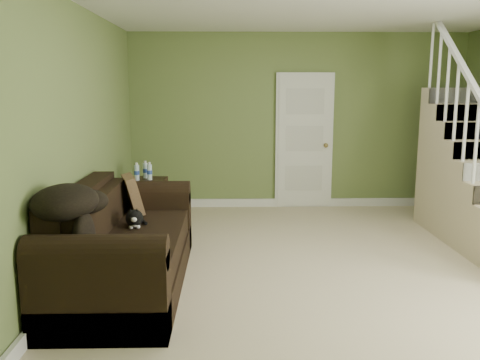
{
  "coord_description": "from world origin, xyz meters",
  "views": [
    {
      "loc": [
        -1.04,
        -4.88,
        1.8
      ],
      "look_at": [
        -0.92,
        0.39,
        0.84
      ],
      "focal_mm": 38.0,
      "sensor_mm": 36.0,
      "label": 1
    }
  ],
  "objects_px": {
    "cat": "(134,218)",
    "sofa": "(121,249)",
    "side_table": "(145,202)",
    "banana": "(142,244)"
  },
  "relations": [
    {
      "from": "cat",
      "to": "banana",
      "type": "bearing_deg",
      "value": -83.27
    },
    {
      "from": "sofa",
      "to": "cat",
      "type": "relative_size",
      "value": 5.3
    },
    {
      "from": "cat",
      "to": "sofa",
      "type": "bearing_deg",
      "value": -120.54
    },
    {
      "from": "side_table",
      "to": "banana",
      "type": "distance_m",
      "value": 2.48
    },
    {
      "from": "cat",
      "to": "banana",
      "type": "relative_size",
      "value": 2.58
    },
    {
      "from": "side_table",
      "to": "cat",
      "type": "relative_size",
      "value": 1.95
    },
    {
      "from": "banana",
      "to": "side_table",
      "type": "bearing_deg",
      "value": 76.66
    },
    {
      "from": "sofa",
      "to": "side_table",
      "type": "distance_m",
      "value": 2.04
    },
    {
      "from": "sofa",
      "to": "cat",
      "type": "distance_m",
      "value": 0.33
    },
    {
      "from": "side_table",
      "to": "sofa",
      "type": "bearing_deg",
      "value": -86.86
    }
  ]
}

